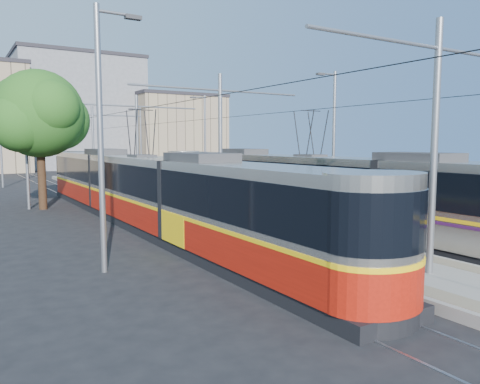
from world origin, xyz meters
TOP-DOWN VIEW (x-y plane):
  - ground at (0.00, 0.00)m, footprint 160.00×160.00m
  - platform at (0.00, 17.00)m, footprint 4.00×50.00m
  - tactile_strip_left at (-1.45, 17.00)m, footprint 0.70×50.00m
  - tactile_strip_right at (1.45, 17.00)m, footprint 0.70×50.00m
  - rails at (0.00, 17.00)m, footprint 8.71×70.00m
  - track_arrow at (-3.60, -3.00)m, footprint 1.20×5.00m
  - tram_left at (-3.60, 9.21)m, footprint 2.43×30.71m
  - tram_right at (3.60, 5.46)m, footprint 2.43×30.98m
  - catenary at (0.00, 14.15)m, footprint 9.20×70.00m
  - street_lamps at (-0.00, 21.00)m, footprint 15.18×38.22m
  - shelter at (0.34, 14.96)m, footprint 0.63×1.00m
  - tree at (-6.45, 17.76)m, footprint 5.64×5.22m
  - building_centre at (6.00, 64.00)m, footprint 18.36×14.28m
  - building_right at (20.00, 58.00)m, footprint 14.28×10.20m

SIDE VIEW (x-z plane):
  - ground at x=0.00m, z-range 0.00..0.00m
  - track_arrow at x=-3.60m, z-range 0.00..0.01m
  - rails at x=0.00m, z-range 0.00..0.03m
  - platform at x=0.00m, z-range 0.00..0.30m
  - tactile_strip_left at x=-1.45m, z-range 0.30..0.31m
  - tactile_strip_right at x=1.45m, z-range 0.30..0.31m
  - shelter at x=0.34m, z-range 0.35..2.52m
  - tram_left at x=-3.60m, z-range -1.04..4.46m
  - tram_right at x=3.60m, z-range -0.89..4.61m
  - street_lamps at x=0.00m, z-range 0.18..8.18m
  - catenary at x=0.00m, z-range 1.02..8.02m
  - tree at x=-6.45m, z-range 1.44..9.64m
  - building_right at x=20.00m, z-range 0.01..11.62m
  - building_centre at x=6.00m, z-range 0.01..17.20m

